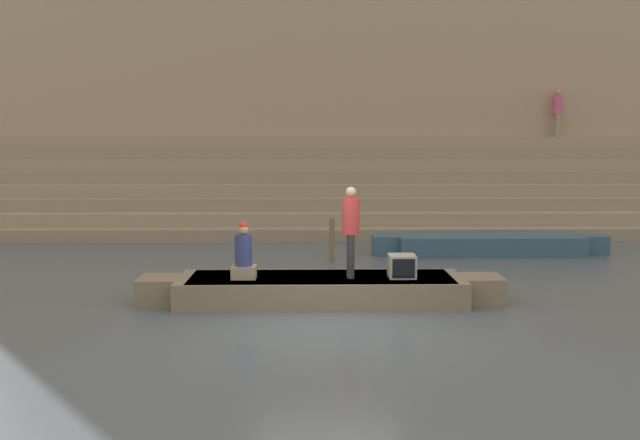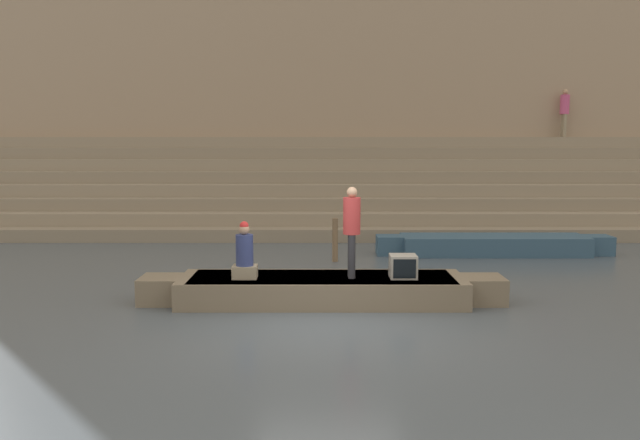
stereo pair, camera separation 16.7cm
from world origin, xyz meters
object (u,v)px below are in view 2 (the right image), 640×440
rowboat_main (320,289)px  person_rowing (243,255)px  moored_boat_shore (492,244)px  tv_set (401,266)px  mooring_post (333,240)px  person_standing (350,225)px  person_on_steps (562,110)px

rowboat_main → person_rowing: size_ratio=6.41×
moored_boat_shore → tv_set: bearing=-116.4°
mooring_post → tv_set: bearing=-74.1°
person_rowing → tv_set: (2.89, 0.02, -0.21)m
mooring_post → moored_boat_shore: bearing=13.1°
person_standing → tv_set: bearing=-14.3°
moored_boat_shore → person_on_steps: (4.31, 6.75, 3.82)m
tv_set → person_on_steps: 14.26m
person_rowing → person_on_steps: 15.92m
person_standing → mooring_post: size_ratio=1.54×
tv_set → person_on_steps: bearing=58.1°
tv_set → person_on_steps: person_on_steps is taller
person_standing → tv_set: (0.94, -0.05, -0.75)m
person_rowing → mooring_post: person_rowing is taller
rowboat_main → person_standing: size_ratio=4.03×
tv_set → moored_boat_shore: (3.05, 4.99, -0.44)m
moored_boat_shore → person_on_steps: 8.87m
tv_set → mooring_post: bearing=106.0°
person_standing → rowboat_main: bearing=164.6°
tv_set → moored_boat_shore: bearing=58.7°
moored_boat_shore → mooring_post: 4.31m
mooring_post → person_on_steps: person_on_steps is taller
rowboat_main → moored_boat_shore: bearing=44.8°
mooring_post → rowboat_main: bearing=-94.9°
tv_set → mooring_post: (-1.14, 4.02, -0.16)m
person_rowing → moored_boat_shore: 7.80m
mooring_post → person_on_steps: 12.02m
person_rowing → person_on_steps: size_ratio=0.61×
person_standing → moored_boat_shore: 6.46m
person_rowing → tv_set: person_rowing is taller
rowboat_main → mooring_post: 3.95m
rowboat_main → person_on_steps: (8.83, 11.65, 3.83)m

